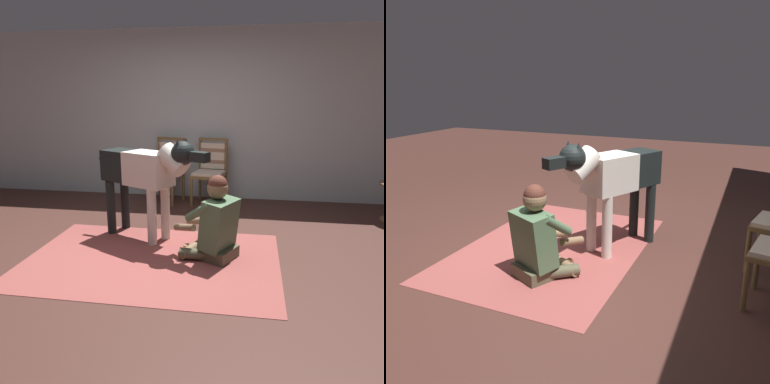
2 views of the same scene
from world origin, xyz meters
TOP-DOWN VIEW (x-y plane):
  - ground_plane at (0.00, 0.00)m, footprint 15.98×15.98m
  - back_wall at (0.00, 2.51)m, footprint 9.23×0.10m
  - area_rug at (-0.04, -0.05)m, footprint 2.53×1.75m
  - dining_chair_left_of_pair at (-0.38, 2.16)m, footprint 0.55×0.55m
  - dining_chair_right_of_pair at (0.29, 2.16)m, footprint 0.53×0.53m
  - person_sitting_on_floor at (0.57, 0.11)m, footprint 0.70×0.63m
  - large_dog at (-0.26, 0.52)m, footprint 1.44×0.80m
  - hot_dog_on_plate at (0.33, 0.23)m, footprint 0.26×0.26m

SIDE VIEW (x-z plane):
  - ground_plane at x=0.00m, z-range 0.00..0.00m
  - area_rug at x=-0.04m, z-range 0.00..0.01m
  - hot_dog_on_plate at x=0.33m, z-range -0.01..0.06m
  - person_sitting_on_floor at x=0.57m, z-range -0.08..0.79m
  - dining_chair_left_of_pair at x=-0.38m, z-range 0.05..1.03m
  - dining_chair_right_of_pair at x=0.29m, z-range 0.05..1.03m
  - large_dog at x=-0.26m, z-range 0.19..1.37m
  - back_wall at x=0.00m, z-range 0.00..2.60m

